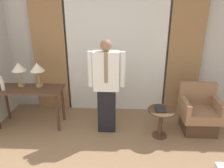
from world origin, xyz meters
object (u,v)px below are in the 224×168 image
bottle_near_edge (2,84)px  armchair (199,114)px  table_lamp_left (19,68)px  book (160,109)px  person (107,84)px  table_lamp_right (37,68)px  side_table (161,118)px  desk (29,94)px

bottle_near_edge → armchair: size_ratio=0.31×
table_lamp_left → book: 2.53m
table_lamp_left → person: bearing=-8.8°
table_lamp_right → armchair: bearing=-3.0°
table_lamp_right → side_table: 2.29m
table_lamp_right → bottle_near_edge: table_lamp_right is taller
table_lamp_right → person: 1.26m
table_lamp_right → side_table: size_ratio=0.88×
desk → armchair: (3.00, -0.05, -0.29)m
table_lamp_left → armchair: bearing=-2.7°
table_lamp_right → book: bearing=-10.0°
table_lamp_left → side_table: 2.60m
table_lamp_left → side_table: bearing=-8.8°
side_table → book: size_ratio=2.24×
bottle_near_edge → person: 1.79m
person → side_table: bearing=-8.8°
desk → armchair: size_ratio=1.45×
armchair → side_table: (-0.70, -0.23, 0.02)m
desk → table_lamp_right: size_ratio=2.73×
armchair → side_table: bearing=-161.6°
book → table_lamp_left: bearing=171.3°
desk → side_table: desk is taller
armchair → book: size_ratio=3.70×
armchair → book: 0.78m
desk → side_table: (2.30, -0.28, -0.26)m
table_lamp_left → desk: bearing=-32.0°
person → table_lamp_right: bearing=168.9°
armchair → person: bearing=-176.8°
bottle_near_edge → armchair: bearing=0.9°
person → armchair: bearing=3.2°
bottle_near_edge → book: (2.67, -0.17, -0.31)m
bottle_near_edge → table_lamp_right: bearing=19.7°
desk → table_lamp_left: 0.50m
desk → armchair: armchair is taller
armchair → side_table: size_ratio=1.66×
table_lamp_right → bottle_near_edge: 0.64m
table_lamp_left → bottle_near_edge: (-0.23, -0.20, -0.23)m
desk → book: bearing=-6.8°
desk → book: size_ratio=5.38×
person → book: bearing=-8.6°
desk → table_lamp_right: table_lamp_right is taller
table_lamp_left → person: (1.56, -0.24, -0.18)m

